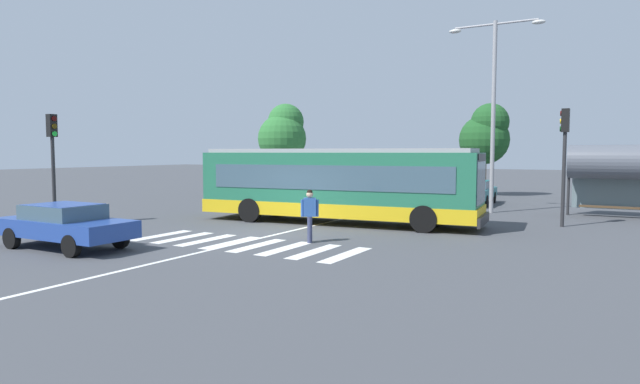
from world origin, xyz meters
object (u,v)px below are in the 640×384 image
parked_car_blue (388,187)px  twin_arm_street_lamp (494,96)px  bus_stop_shelter (628,163)px  parked_car_teal (474,191)px  traffic_light_near_corner (53,150)px  traffic_light_far_corner (564,148)px  parked_car_charcoal (349,186)px  city_transit_bus (337,185)px  background_tree_right (486,135)px  parked_car_red (431,189)px  parked_car_white (312,185)px  pedestrian_crossing_street (310,213)px  foreground_sedan (65,223)px  background_tree_left (283,134)px

parked_car_blue → twin_arm_street_lamp: 9.42m
bus_stop_shelter → twin_arm_street_lamp: bearing=-171.6°
parked_car_teal → parked_car_blue: bearing=176.5°
parked_car_blue → traffic_light_near_corner: traffic_light_near_corner is taller
traffic_light_near_corner → traffic_light_far_corner: bearing=27.9°
twin_arm_street_lamp → parked_car_charcoal: bearing=157.4°
city_transit_bus → background_tree_right: (2.08, 17.20, 2.48)m
parked_car_red → bus_stop_shelter: bus_stop_shelter is taller
twin_arm_street_lamp → bus_stop_shelter: bearing=8.4°
parked_car_blue → bus_stop_shelter: bus_stop_shelter is taller
parked_car_blue → twin_arm_street_lamp: twin_arm_street_lamp is taller
parked_car_white → background_tree_right: (9.73, 6.26, 3.31)m
parked_car_teal → traffic_light_near_corner: 21.14m
parked_car_white → traffic_light_far_corner: bearing=-25.4°
pedestrian_crossing_street → parked_car_teal: pedestrian_crossing_street is taller
parked_car_blue → traffic_light_near_corner: 18.76m
parked_car_teal → traffic_light_far_corner: 9.31m
city_transit_bus → traffic_light_near_corner: (-9.67, -6.04, 1.40)m
twin_arm_street_lamp → city_transit_bus: bearing=-123.4°
city_transit_bus → parked_car_white: 13.37m
parked_car_teal → traffic_light_far_corner: (5.21, -7.35, 2.33)m
parked_car_teal → twin_arm_street_lamp: 6.30m
foreground_sedan → parked_car_white: (-3.20, 20.19, 0.00)m
traffic_light_near_corner → twin_arm_street_lamp: (14.34, 13.13, 2.60)m
parked_car_white → foreground_sedan: bearing=-81.0°
bus_stop_shelter → background_tree_right: size_ratio=0.79×
parked_car_white → traffic_light_far_corner: traffic_light_far_corner is taller
parked_car_white → bus_stop_shelter: 18.30m
traffic_light_near_corner → twin_arm_street_lamp: bearing=42.5°
city_transit_bus → background_tree_left: background_tree_left is taller
twin_arm_street_lamp → background_tree_right: 10.54m
parked_car_teal → background_tree_left: 13.54m
background_tree_right → bus_stop_shelter: bearing=-48.3°
parked_car_charcoal → background_tree_left: size_ratio=0.74×
traffic_light_far_corner → background_tree_left: size_ratio=0.74×
parked_car_teal → traffic_light_near_corner: size_ratio=1.04×
traffic_light_far_corner → background_tree_right: bearing=113.8°
city_transit_bus → parked_car_teal: 11.20m
traffic_light_far_corner → city_transit_bus: bearing=-157.3°
city_transit_bus → pedestrian_crossing_street: size_ratio=6.90×
parked_car_charcoal → twin_arm_street_lamp: bearing=-22.6°
parked_car_white → background_tree_right: 12.03m
parked_car_blue → parked_car_teal: same height
parked_car_teal → twin_arm_street_lamp: twin_arm_street_lamp is taller
background_tree_left → parked_car_blue: bearing=-1.5°
parked_car_blue → parked_car_red: same height
parked_car_charcoal → bus_stop_shelter: (15.34, -3.21, 1.65)m
parked_car_teal → traffic_light_near_corner: bearing=-126.9°
foreground_sedan → background_tree_right: background_tree_right is taller
twin_arm_street_lamp → parked_car_white: bearing=162.6°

